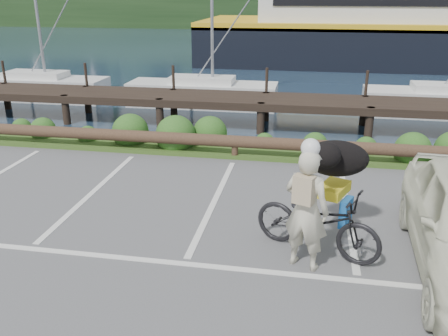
# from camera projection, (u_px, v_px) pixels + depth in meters

# --- Properties ---
(ground) EXTENTS (72.00, 72.00, 0.00)m
(ground) POSITION_uv_depth(u_px,v_px,m) (191.00, 251.00, 7.69)
(ground) COLOR #4F4F51
(harbor_backdrop) EXTENTS (170.00, 160.00, 30.00)m
(harbor_backdrop) POSITION_uv_depth(u_px,v_px,m) (305.00, 16.00, 79.95)
(harbor_backdrop) COLOR #19293C
(harbor_backdrop) RESTS_ON ground
(vegetation_strip) EXTENTS (34.00, 1.60, 0.10)m
(vegetation_strip) POSITION_uv_depth(u_px,v_px,m) (239.00, 148.00, 12.56)
(vegetation_strip) COLOR #3D5B21
(vegetation_strip) RESTS_ON ground
(log_rail) EXTENTS (32.00, 0.30, 0.60)m
(log_rail) POSITION_uv_depth(u_px,v_px,m) (235.00, 158.00, 11.93)
(log_rail) COLOR #443021
(log_rail) RESTS_ON ground
(bicycle) EXTENTS (2.21, 1.46, 1.10)m
(bicycle) POSITION_uv_depth(u_px,v_px,m) (317.00, 221.00, 7.49)
(bicycle) COLOR black
(bicycle) RESTS_ON ground
(cyclist) EXTENTS (0.81, 0.68, 1.88)m
(cyclist) POSITION_uv_depth(u_px,v_px,m) (306.00, 210.00, 6.96)
(cyclist) COLOR beige
(cyclist) RESTS_ON ground
(dog) EXTENTS (0.87, 1.17, 0.61)m
(dog) POSITION_uv_depth(u_px,v_px,m) (336.00, 158.00, 7.72)
(dog) COLOR black
(dog) RESTS_ON bicycle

